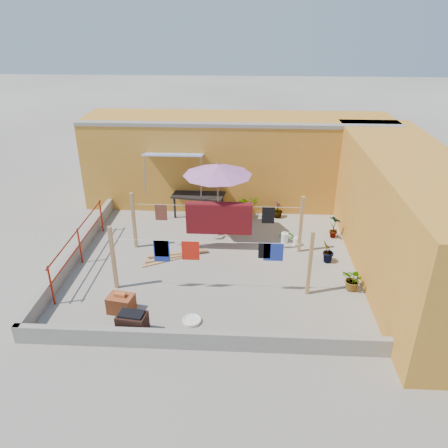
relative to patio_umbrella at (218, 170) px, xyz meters
The scene contains 21 objects.
ground 2.78m from the patio_umbrella, 89.46° to the right, with size 80.00×80.00×0.00m, color #9E998E.
wall_back 3.21m from the patio_umbrella, 80.61° to the left, with size 11.00×3.27×3.21m.
wall_right 5.49m from the patio_umbrella, 16.97° to the right, with size 2.40×9.00×3.20m, color #BC7E29.
parapet_front 5.57m from the patio_umbrella, 89.83° to the right, with size 8.30×0.16×0.44m, color gray.
parapet_left 4.83m from the patio_umbrella, 158.63° to the right, with size 0.16×7.30×0.44m, color gray.
red_railing 4.51m from the patio_umbrella, 154.97° to the right, with size 0.05×4.20×1.10m.
clothesline_rig 1.61m from the patio_umbrella, 85.77° to the right, with size 5.09×2.35×1.80m.
patio_umbrella is the anchor object (origin of this frame).
outdoor_table 2.36m from the patio_umbrella, 116.11° to the left, with size 1.88×1.13×0.83m.
brick_stack 4.94m from the patio_umbrella, 117.60° to the right, with size 0.67×0.54×0.53m.
lumber_pile 2.88m from the patio_umbrella, 130.71° to the right, with size 1.85×1.04×0.12m.
brazier 5.43m from the patio_umbrella, 108.48° to the right, with size 0.70×0.52×0.58m.
white_basin 4.86m from the patio_umbrella, 94.40° to the right, with size 0.45×0.45×0.08m.
water_jug_a 3.30m from the patio_umbrella, ahead, with size 0.20×0.20×0.31m.
water_jug_b 3.01m from the patio_umbrella, ahead, with size 0.23×0.23×0.36m.
green_hose 3.16m from the patio_umbrella, ahead, with size 0.47×0.47×0.07m.
plant_back_a 2.61m from the patio_umbrella, 59.68° to the left, with size 0.73×0.64×0.82m, color #225819.
plant_back_b 3.24m from the patio_umbrella, 38.83° to the left, with size 0.33×0.33×0.59m, color #225819.
plant_right_a 4.17m from the patio_umbrella, ahead, with size 0.42×0.28×0.80m, color #225819.
plant_right_b 4.03m from the patio_umbrella, 23.24° to the right, with size 0.40×0.32×0.72m, color #225819.
plant_right_c 5.03m from the patio_umbrella, 36.65° to the right, with size 0.55×0.48×0.62m, color #225819.
Camera 1 is at (0.86, -10.86, 6.61)m, focal length 35.00 mm.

